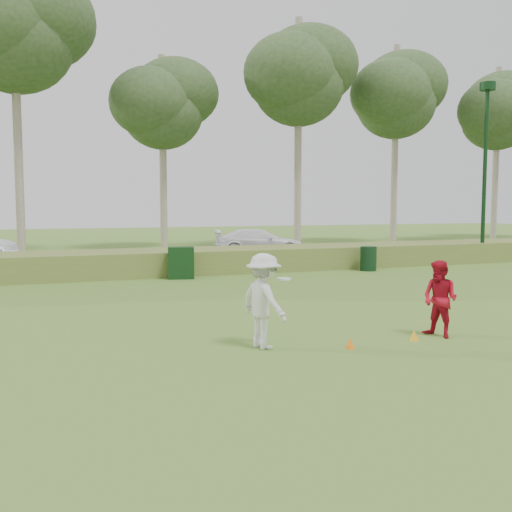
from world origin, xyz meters
name	(u,v)px	position (x,y,z in m)	size (l,w,h in m)	color
ground	(330,338)	(0.00, 0.00, 0.00)	(120.00, 120.00, 0.00)	#467226
reed_strip	(182,261)	(0.00, 12.00, 0.45)	(80.00, 3.00, 0.90)	#5B702C
park_road	(156,260)	(0.00, 17.00, 0.03)	(80.00, 6.00, 0.06)	#2D2D2D
lamp_post	(486,140)	(14.00, 11.00, 5.59)	(0.70, 0.70, 8.18)	black
tree_3	(14,31)	(-6.00, 23.00, 11.60)	(7.80, 7.80, 15.50)	gray
tree_4	(162,105)	(2.00, 24.50, 8.59)	(6.24, 6.24, 11.50)	gray
tree_5	(298,77)	(10.00, 22.50, 10.47)	(7.28, 7.28, 14.00)	gray
tree_6	(396,96)	(18.00, 23.80, 10.10)	(7.02, 7.02, 13.50)	gray
tree_7	(498,112)	(26.00, 22.80, 9.34)	(6.50, 6.50, 12.50)	gray
player_white	(264,301)	(-1.49, -0.21, 0.87)	(1.00, 1.26, 1.74)	silver
player_red	(440,299)	(2.08, -0.68, 0.76)	(0.74, 0.58, 1.52)	#AC0E21
cone_orange	(350,343)	(-0.05, -0.85, 0.10)	(0.18, 0.18, 0.20)	orange
cone_yellow	(414,335)	(1.42, -0.76, 0.10)	(0.19, 0.19, 0.21)	gold
utility_cabinet	(181,263)	(-0.49, 10.14, 0.57)	(0.91, 0.57, 1.14)	black
trash_bin	(368,259)	(7.15, 9.88, 0.49)	(0.65, 0.65, 0.98)	black
car_right	(259,242)	(5.55, 17.77, 0.74)	(1.90, 4.67, 1.36)	white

